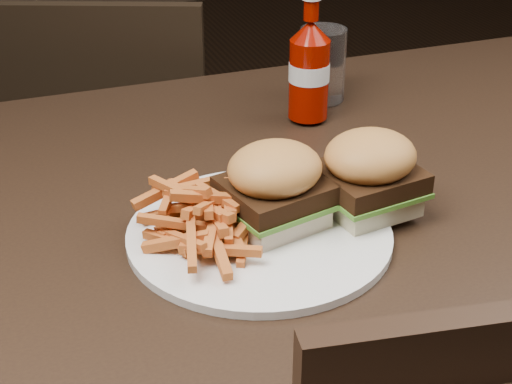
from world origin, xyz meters
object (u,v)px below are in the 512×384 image
object	(u,v)px
ketchup_bottle	(309,79)
chair_far	(127,178)
plate	(259,234)
tumbler	(322,64)
dining_table	(325,201)

from	to	relation	value
ketchup_bottle	chair_far	bearing A→B (deg)	108.14
plate	chair_far	bearing A→B (deg)	90.00
chair_far	tumbler	bearing A→B (deg)	136.87
dining_table	chair_far	distance (m)	0.77
dining_table	plate	xyz separation A→B (m)	(-0.11, -0.08, 0.03)
dining_table	chair_far	size ratio (longest dim) A/B	3.11
tumbler	dining_table	bearing A→B (deg)	-113.18
dining_table	tumbler	world-z (taller)	tumbler
dining_table	chair_far	xyz separation A→B (m)	(-0.11, 0.70, -0.30)
dining_table	plate	world-z (taller)	plate
dining_table	ketchup_bottle	size ratio (longest dim) A/B	11.01
chair_far	ketchup_bottle	size ratio (longest dim) A/B	3.54
dining_table	ketchup_bottle	world-z (taller)	ketchup_bottle
ketchup_bottle	dining_table	bearing A→B (deg)	-107.24
ketchup_bottle	plate	bearing A→B (deg)	-122.75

